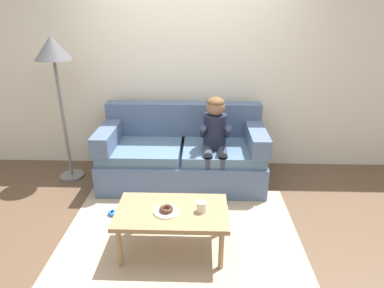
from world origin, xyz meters
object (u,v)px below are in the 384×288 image
Objects in this scene: person_child at (215,136)px; mug at (202,207)px; toy_controller at (119,214)px; couch at (183,155)px; donut at (166,209)px; coffee_table at (172,215)px; floor_lamp at (54,59)px.

mug is (-0.14, -1.11, -0.20)m from person_child.
couch is at bearing 19.91° from toy_controller.
person_child reaches higher than donut.
floor_lamp is (-1.41, 1.34, 1.10)m from coffee_table.
toy_controller is at bearing 140.40° from coffee_table.
floor_lamp is at bearing 136.46° from coffee_table.
couch reaches higher than coffee_table.
person_child is 1.99m from floor_lamp.
donut is (-0.44, -1.13, -0.22)m from person_child.
mug is 0.40× the size of toy_controller.
person_child is (0.39, 1.10, 0.30)m from coffee_table.
mug is at bearing 4.28° from donut.
coffee_table is at bearing 37.56° from donut.
couch is at bearing 151.76° from person_child.
floor_lamp reaches higher than mug.
mug is (0.24, -1.31, 0.13)m from couch.
couch is 1.82m from floor_lamp.
donut is at bearing -75.98° from toy_controller.
floor_lamp is at bearing 140.84° from mug.
person_child is 12.24× the size of mug.
person_child reaches higher than coffee_table.
coffee_table is at bearing 177.38° from mug.
coffee_table is 0.10m from donut.
coffee_table is at bearing -90.61° from couch.
person_child is 9.18× the size of donut.
mug reaches higher than donut.
coffee_table is 0.55× the size of floor_lamp.
donut is (-0.06, -1.34, 0.12)m from couch.
toy_controller is (-1.00, -0.60, -0.65)m from person_child.
toy_controller is (-0.56, 0.53, -0.43)m from donut.
person_child is at bearing 68.94° from donut.
couch is 1.06m from toy_controller.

